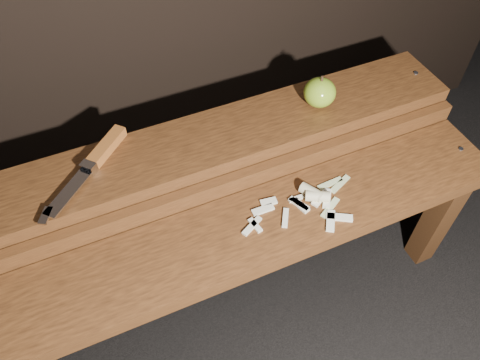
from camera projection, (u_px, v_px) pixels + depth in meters
name	position (u px, v px, depth m)	size (l,w,h in m)	color
ground	(248.00, 290.00, 1.39)	(60.00, 60.00, 0.00)	black
bench_front_tier	(261.00, 244.00, 1.08)	(1.20, 0.20, 0.42)	#391F0E
bench_rear_tier	(223.00, 159.00, 1.16)	(1.20, 0.21, 0.50)	#391F0E
apple	(320.00, 92.00, 1.14)	(0.08, 0.08, 0.08)	olive
knife	(97.00, 158.00, 1.04)	(0.23, 0.21, 0.03)	#985221
apple_scraps	(310.00, 200.00, 1.06)	(0.30, 0.14, 0.03)	beige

